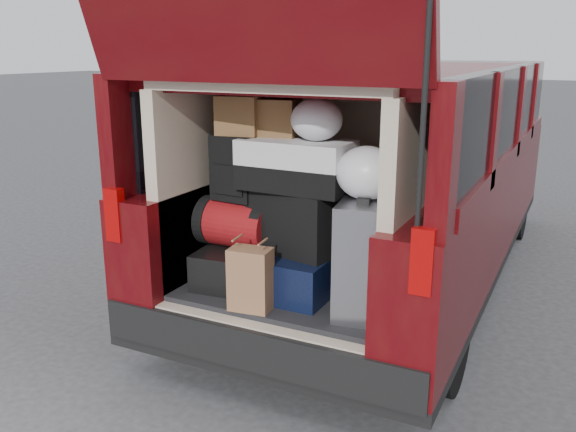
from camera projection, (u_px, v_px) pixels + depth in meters
name	position (u px, v px, depth m)	size (l,w,h in m)	color
ground	(281.00, 387.00, 3.55)	(80.00, 80.00, 0.00)	#343437
minivan	(385.00, 177.00, 4.92)	(1.90, 5.35, 2.77)	black
load_floor	(301.00, 325.00, 3.72)	(1.24, 1.05, 0.55)	black
black_hardshell	(239.00, 264.00, 3.65)	(0.39, 0.54, 0.22)	black
navy_hardshell	(297.00, 272.00, 3.50)	(0.45, 0.55, 0.24)	black
silver_roller	(364.00, 258.00, 3.17)	(0.25, 0.41, 0.61)	silver
kraft_bag	(251.00, 279.00, 3.24)	(0.22, 0.14, 0.34)	#946442
red_duffel	(237.00, 223.00, 3.60)	(0.44, 0.29, 0.29)	maroon
black_soft_case	(296.00, 220.00, 3.45)	(0.50, 0.30, 0.36)	black
backpack	(236.00, 168.00, 3.52)	(0.27, 0.16, 0.38)	black
twotone_duffel	(296.00, 165.00, 3.35)	(0.62, 0.32, 0.28)	silver
grocery_sack_lower	(240.00, 115.00, 3.46)	(0.24, 0.20, 0.22)	brown
grocery_sack_upper	(280.00, 118.00, 3.42)	(0.21, 0.17, 0.21)	brown
plastic_bag_center	(317.00, 120.00, 3.25)	(0.28, 0.26, 0.23)	silver
plastic_bag_right	(367.00, 173.00, 3.09)	(0.32, 0.30, 0.27)	silver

